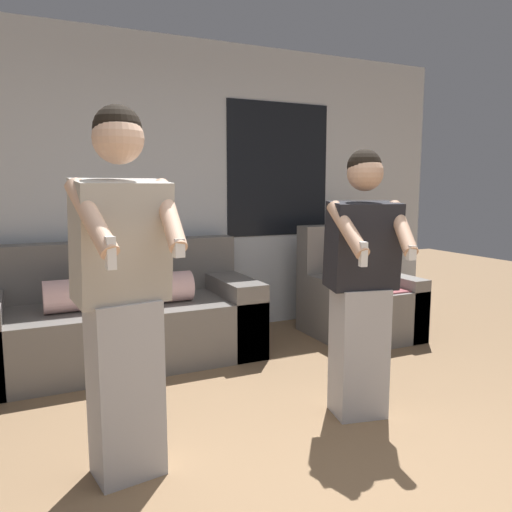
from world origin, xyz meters
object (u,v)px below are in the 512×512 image
armchair (357,300)px  person_right (362,285)px  couch (119,320)px  person_left (123,294)px

armchair → person_right: (-1.00, -1.38, 0.47)m
couch → person_left: size_ratio=1.25×
couch → person_right: bearing=-54.6°
person_right → couch: bearing=125.4°
armchair → person_left: 2.85m
person_left → person_right: size_ratio=1.09×
couch → armchair: (2.15, -0.24, 0.00)m
person_right → person_left: bearing=-177.6°
person_left → armchair: bearing=30.9°
armchair → person_right: size_ratio=0.64×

